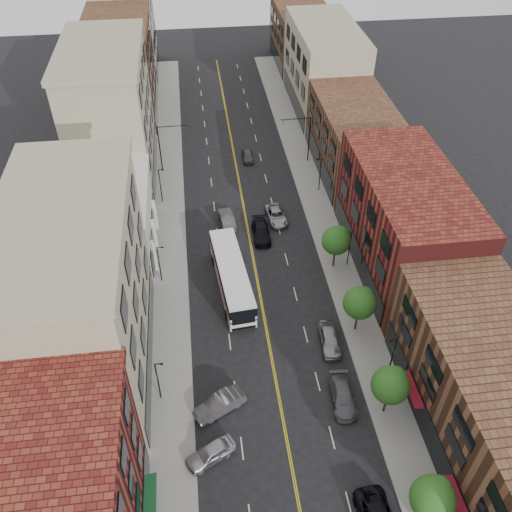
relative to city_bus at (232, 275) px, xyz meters
name	(u,v)px	position (x,y,z in m)	size (l,w,h in m)	color
ground	(291,464)	(3.00, -21.86, -2.00)	(220.00, 220.00, 0.00)	black
sidewalk_left	(170,223)	(-7.00, 13.14, -1.93)	(4.00, 110.00, 0.15)	gray
sidewalk_right	(319,211)	(13.00, 13.14, -1.93)	(4.00, 110.00, 0.15)	gray
bldg_l_tanoffice	(82,299)	(-14.00, -8.86, 7.00)	(10.00, 22.00, 18.00)	tan
bldg_l_white	(108,221)	(-14.00, 9.14, 2.00)	(10.00, 14.00, 8.00)	silver
bldg_l_far_a	(111,118)	(-14.00, 26.14, 7.00)	(10.00, 20.00, 18.00)	tan
bldg_l_far_b	(122,70)	(-14.00, 46.14, 5.50)	(10.00, 20.00, 15.00)	brown
bldg_l_far_c	(125,20)	(-14.00, 64.14, 8.00)	(10.00, 16.00, 20.00)	tan
bldg_r_near	(498,409)	(20.00, -21.86, 3.00)	(10.00, 26.00, 10.00)	brown
bldg_r_mid	(404,222)	(20.00, 2.14, 4.00)	(10.00, 22.00, 12.00)	#5B1817
bldg_r_far_a	(355,139)	(20.00, 23.14, 3.00)	(10.00, 20.00, 10.00)	brown
bldg_r_far_b	(324,68)	(20.00, 44.14, 5.00)	(10.00, 22.00, 14.00)	tan
bldg_r_far_c	(301,36)	(20.00, 64.14, 3.50)	(10.00, 18.00, 11.00)	brown
tree_r_0	(434,497)	(12.39, -27.79, 2.13)	(3.40, 3.40, 5.59)	black
tree_r_1	(391,384)	(12.39, -17.79, 2.13)	(3.40, 3.40, 5.59)	black
tree_r_2	(360,302)	(12.39, -7.79, 2.13)	(3.40, 3.40, 5.59)	black
tree_r_3	(337,239)	(12.39, 2.21, 2.13)	(3.40, 3.40, 5.59)	black
lamp_l_1	(158,379)	(-7.95, -13.86, 0.97)	(0.81, 0.55, 5.05)	black
lamp_l_2	(160,262)	(-7.95, 2.14, 0.97)	(0.81, 0.55, 5.05)	black
lamp_l_3	(160,184)	(-7.95, 18.14, 0.97)	(0.81, 0.55, 5.05)	black
lamp_r_1	(392,355)	(13.95, -13.86, 0.97)	(0.81, 0.55, 5.05)	black
lamp_r_2	(349,246)	(13.95, 2.14, 0.97)	(0.81, 0.55, 5.05)	black
lamp_r_3	(320,173)	(13.95, 18.14, 0.97)	(0.81, 0.55, 5.05)	black
signal_mast_left	(164,143)	(-7.26, 26.14, 2.65)	(4.49, 0.18, 7.20)	black
signal_mast_right	(305,134)	(13.27, 26.14, 2.65)	(4.49, 0.18, 7.20)	black
city_bus	(232,275)	(0.00, 0.00, 0.00)	(4.14, 13.58, 3.44)	white
car_angle_a	(211,453)	(-3.73, -20.42, -1.24)	(1.78, 4.43, 1.51)	#AFB1B7
car_angle_b	(220,404)	(-2.60, -15.76, -1.18)	(1.73, 4.95, 1.63)	#94969A
car_parked_mid	(343,396)	(8.80, -16.30, -1.26)	(2.08, 5.12, 1.49)	#57575D
car_parked_far	(330,339)	(9.13, -9.52, -1.18)	(1.95, 4.84, 1.65)	gray
car_lane_behind	(227,219)	(0.43, 12.05, -1.19)	(1.71, 4.90, 1.62)	#4B4A4F
car_lane_a	(261,232)	(4.50, 8.85, -1.23)	(2.15, 5.30, 1.54)	black
car_lane_b	(276,215)	(6.97, 12.14, -1.30)	(2.33, 5.05, 1.40)	#95979C
car_lane_c	(248,156)	(4.97, 27.78, -1.33)	(1.58, 3.92, 1.33)	#424246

